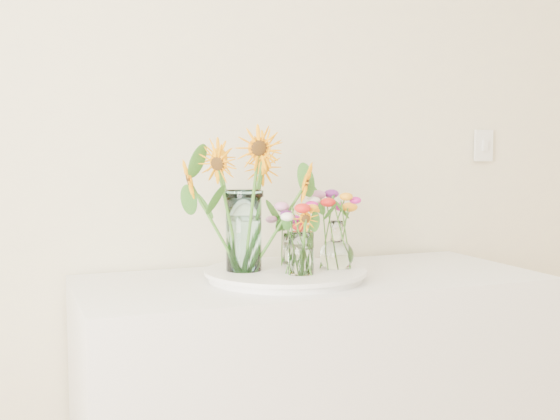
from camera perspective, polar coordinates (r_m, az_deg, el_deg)
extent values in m
cube|color=white|center=(2.27, 2.62, -16.68)|extent=(1.40, 0.60, 0.90)
cylinder|color=white|center=(2.10, 0.45, -5.32)|extent=(0.46, 0.46, 0.02)
cylinder|color=#BBF3F9|center=(2.06, -2.97, -1.72)|extent=(0.13, 0.13, 0.25)
cylinder|color=white|center=(2.01, 1.71, -3.60)|extent=(0.08, 0.08, 0.13)
cylinder|color=white|center=(2.18, 1.04, -3.23)|extent=(0.08, 0.08, 0.10)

